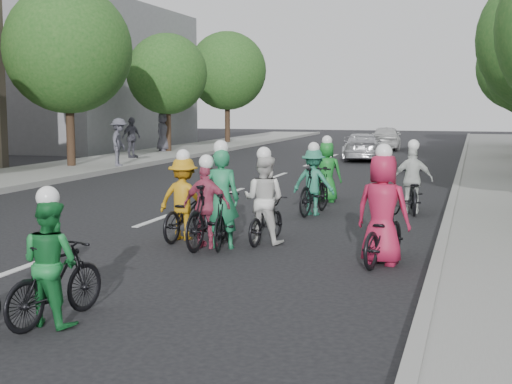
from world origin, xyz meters
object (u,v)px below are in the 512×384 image
at_px(follow_car_trail, 386,138).
at_px(cyclist_2, 185,206).
at_px(spectator_0, 119,142).
at_px(spectator_1, 131,138).
at_px(cyclist_9, 327,177).
at_px(follow_car_lead, 362,147).
at_px(cyclist_7, 314,186).
at_px(cyclist_8, 413,188).
at_px(cyclist_5, 222,211).
at_px(cyclist_4, 383,222).
at_px(spectator_2, 163,132).
at_px(cyclist_3, 208,212).
at_px(cyclist_6, 265,209).
at_px(cyclist_1, 53,272).

bearing_deg(follow_car_trail, cyclist_2, 84.42).
height_order(spectator_0, spectator_1, spectator_0).
height_order(follow_car_trail, spectator_0, spectator_0).
xyz_separation_m(cyclist_9, follow_car_lead, (-1.19, 13.84, -0.02)).
relative_size(cyclist_7, cyclist_8, 0.99).
height_order(cyclist_2, cyclist_5, cyclist_5).
relative_size(cyclist_4, spectator_2, 0.99).
height_order(cyclist_3, cyclist_6, cyclist_6).
bearing_deg(spectator_2, spectator_0, -155.10).
bearing_deg(spectator_0, cyclist_2, -162.44).
relative_size(cyclist_5, follow_car_lead, 0.45).
height_order(follow_car_lead, spectator_0, spectator_0).
distance_m(cyclist_5, follow_car_trail, 27.94).
xyz_separation_m(cyclist_8, cyclist_9, (-2.26, 1.27, 0.04)).
bearing_deg(cyclist_8, cyclist_5, 53.30).
xyz_separation_m(cyclist_9, spectator_2, (-11.35, 14.94, 0.48)).
bearing_deg(cyclist_8, cyclist_2, 42.69).
bearing_deg(cyclist_9, cyclist_1, 85.26).
relative_size(follow_car_lead, spectator_1, 2.34).
xyz_separation_m(cyclist_9, spectator_0, (-9.24, 6.33, 0.43)).
xyz_separation_m(cyclist_2, cyclist_9, (1.49, 5.79, 0.02)).
bearing_deg(follow_car_trail, cyclist_5, 86.35).
bearing_deg(cyclist_2, cyclist_8, -125.59).
height_order(cyclist_4, cyclist_9, cyclist_4).
xyz_separation_m(cyclist_2, spectator_0, (-7.75, 12.11, 0.45)).
xyz_separation_m(cyclist_2, cyclist_8, (3.75, 4.51, -0.02)).
bearing_deg(cyclist_9, follow_car_trail, -87.06).
bearing_deg(cyclist_1, cyclist_3, -80.66).
bearing_deg(cyclist_2, cyclist_4, 169.10).
bearing_deg(spectator_0, cyclist_7, -147.34).
bearing_deg(cyclist_8, spectator_0, -41.05).
bearing_deg(cyclist_5, cyclist_8, -128.72).
bearing_deg(spectator_1, follow_car_lead, -51.67).
bearing_deg(follow_car_lead, cyclist_8, 95.64).
distance_m(cyclist_4, cyclist_8, 5.52).
height_order(cyclist_3, spectator_1, spectator_1).
distance_m(cyclist_6, spectator_0, 15.19).
bearing_deg(cyclist_6, cyclist_4, 159.65).
distance_m(cyclist_5, cyclist_8, 5.79).
distance_m(cyclist_4, cyclist_9, 7.16).
xyz_separation_m(cyclist_3, cyclist_4, (3.06, -0.42, 0.03)).
bearing_deg(cyclist_1, follow_car_lead, -78.54).
distance_m(cyclist_4, cyclist_7, 5.04).
distance_m(cyclist_3, cyclist_8, 5.95).
relative_size(cyclist_4, follow_car_trail, 0.49).
distance_m(cyclist_5, cyclist_7, 4.17).
distance_m(cyclist_9, follow_car_trail, 21.64).
xyz_separation_m(cyclist_6, follow_car_lead, (-1.21, 19.54, -0.02)).
bearing_deg(cyclist_8, follow_car_lead, -84.73).
height_order(follow_car_lead, spectator_2, spectator_2).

